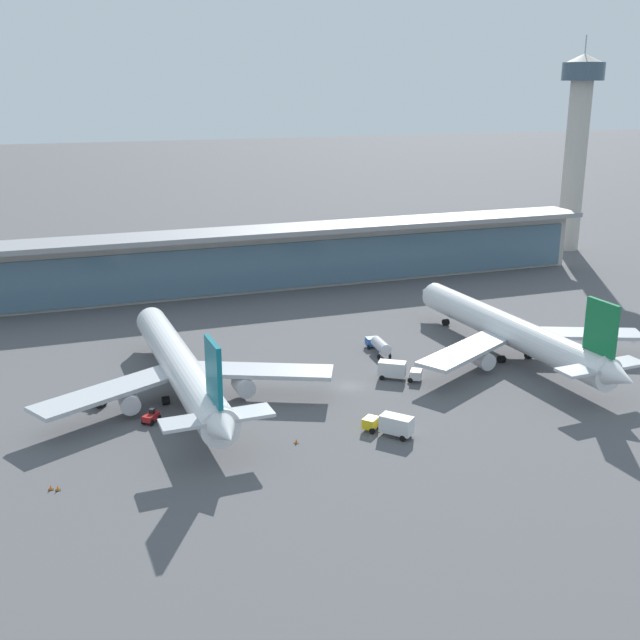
# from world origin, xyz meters

# --- Properties ---
(ground_plane) EXTENTS (1200.00, 1200.00, 0.00)m
(ground_plane) POSITION_xyz_m (0.00, 0.00, 0.00)
(ground_plane) COLOR #515154
(airliner_left_stand) EXTENTS (47.48, 61.66, 16.44)m
(airliner_left_stand) POSITION_xyz_m (-27.01, 4.54, 5.18)
(airliner_left_stand) COLOR white
(airliner_left_stand) RESTS_ON ground
(airliner_centre_stand) EXTENTS (47.42, 61.73, 16.44)m
(airliner_centre_stand) POSITION_xyz_m (33.17, 2.84, 5.18)
(airliner_centre_stand) COLOR white
(airliner_centre_stand) RESTS_ON ground
(service_truck_near_nose_grey) EXTENTS (3.30, 3.11, 2.05)m
(service_truck_near_nose_grey) POSITION_xyz_m (-40.34, 5.88, 0.87)
(service_truck_near_nose_grey) COLOR gray
(service_truck_near_nose_grey) RESTS_ON ground
(service_truck_under_wing_blue) EXTENTS (3.09, 8.75, 2.95)m
(service_truck_under_wing_blue) POSITION_xyz_m (11.47, 13.33, 1.71)
(service_truck_under_wing_blue) COLOR #234C9E
(service_truck_under_wing_blue) RESTS_ON ground
(service_truck_mid_apron_white) EXTENTS (7.31, 6.04, 3.10)m
(service_truck_mid_apron_white) POSITION_xyz_m (8.85, 0.20, 1.69)
(service_truck_mid_apron_white) COLOR silver
(service_truck_mid_apron_white) RESTS_ON ground
(service_truck_by_tail_red) EXTENTS (3.16, 3.28, 2.05)m
(service_truck_by_tail_red) POSITION_xyz_m (-33.17, -3.19, 0.87)
(service_truck_by_tail_red) COLOR #B21E1E
(service_truck_by_tail_red) RESTS_ON ground
(service_truck_on_taxiway_yellow) EXTENTS (6.45, 7.07, 3.10)m
(service_truck_on_taxiway_yellow) POSITION_xyz_m (-1.46, -19.53, 1.69)
(service_truck_on_taxiway_yellow) COLOR yellow
(service_truck_on_taxiway_yellow) RESTS_ON ground
(terminal_building) EXTENTS (183.60, 12.80, 15.20)m
(terminal_building) POSITION_xyz_m (0.00, 66.99, 7.87)
(terminal_building) COLOR #B2ADA3
(terminal_building) RESTS_ON ground
(control_tower) EXTENTS (12.00, 12.00, 61.67)m
(control_tower) POSITION_xyz_m (105.04, 81.27, 33.75)
(control_tower) COLOR #B2ADA3
(control_tower) RESTS_ON ground
(safety_cone_alpha) EXTENTS (0.62, 0.62, 0.70)m
(safety_cone_alpha) POSITION_xyz_m (-47.14, -19.73, 0.32)
(safety_cone_alpha) COLOR orange
(safety_cone_alpha) RESTS_ON ground
(safety_cone_bravo) EXTENTS (0.62, 0.62, 0.70)m
(safety_cone_bravo) POSITION_xyz_m (-15.12, -17.40, 0.32)
(safety_cone_bravo) COLOR orange
(safety_cone_bravo) RESTS_ON ground
(safety_cone_charlie) EXTENTS (0.62, 0.62, 0.70)m
(safety_cone_charlie) POSITION_xyz_m (-47.97, -19.24, 0.32)
(safety_cone_charlie) COLOR orange
(safety_cone_charlie) RESTS_ON ground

